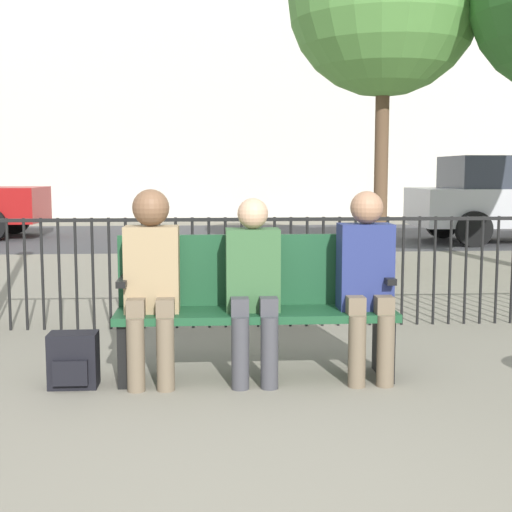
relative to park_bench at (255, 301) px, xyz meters
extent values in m
plane|color=gray|center=(0.00, -1.90, -0.50)|extent=(80.00, 80.00, 0.00)
cube|color=#194728|center=(0.00, -0.08, -0.07)|extent=(1.79, 0.45, 0.05)
cube|color=#194728|center=(0.00, 0.11, 0.19)|extent=(1.79, 0.05, 0.47)
cube|color=black|center=(-0.84, -0.08, -0.30)|extent=(0.06, 0.38, 0.40)
cube|color=black|center=(0.84, -0.08, -0.30)|extent=(0.06, 0.38, 0.40)
cube|color=black|center=(-0.84, -0.08, 0.15)|extent=(0.06, 0.38, 0.04)
cube|color=black|center=(0.84, -0.08, 0.15)|extent=(0.06, 0.38, 0.04)
cylinder|color=brown|center=(-0.75, -0.30, -0.27)|extent=(0.11, 0.11, 0.45)
cylinder|color=brown|center=(-0.57, -0.30, -0.27)|extent=(0.11, 0.11, 0.45)
cube|color=brown|center=(-0.75, -0.20, 0.00)|extent=(0.11, 0.20, 0.12)
cube|color=brown|center=(-0.57, -0.20, 0.00)|extent=(0.11, 0.20, 0.12)
cube|color=#997F59|center=(-0.66, -0.08, 0.23)|extent=(0.34, 0.22, 0.54)
sphere|color=brown|center=(-0.66, -0.10, 0.62)|extent=(0.23, 0.23, 0.23)
cylinder|color=#3D3D42|center=(-0.11, -0.30, -0.27)|extent=(0.11, 0.11, 0.45)
cylinder|color=#3D3D42|center=(0.07, -0.30, -0.27)|extent=(0.11, 0.11, 0.45)
cube|color=#3D3D42|center=(-0.11, -0.20, 0.00)|extent=(0.11, 0.20, 0.12)
cube|color=#3D3D42|center=(0.07, -0.20, 0.00)|extent=(0.11, 0.20, 0.12)
cube|color=#335B33|center=(-0.02, -0.08, 0.22)|extent=(0.34, 0.22, 0.52)
sphere|color=tan|center=(-0.02, -0.10, 0.58)|extent=(0.19, 0.19, 0.19)
cylinder|color=brown|center=(0.61, -0.30, -0.27)|extent=(0.11, 0.11, 0.45)
cylinder|color=brown|center=(0.79, -0.30, -0.27)|extent=(0.11, 0.11, 0.45)
cube|color=brown|center=(0.61, -0.20, 0.00)|extent=(0.11, 0.20, 0.12)
cube|color=brown|center=(0.79, -0.20, 0.00)|extent=(0.11, 0.20, 0.12)
cube|color=navy|center=(0.70, -0.08, 0.23)|extent=(0.34, 0.22, 0.55)
sphere|color=#A37556|center=(0.70, -0.10, 0.61)|extent=(0.21, 0.21, 0.21)
cube|color=black|center=(-1.14, -0.19, -0.32)|extent=(0.30, 0.19, 0.34)
cube|color=black|center=(-1.14, -0.30, -0.38)|extent=(0.21, 0.04, 0.15)
cylinder|color=black|center=(-1.98, 1.46, -0.02)|extent=(0.02, 0.02, 0.95)
cylinder|color=black|center=(-1.84, 1.46, -0.02)|extent=(0.02, 0.02, 0.95)
cylinder|color=black|center=(-1.70, 1.46, -0.02)|extent=(0.02, 0.02, 0.95)
cylinder|color=black|center=(-1.56, 1.46, -0.02)|extent=(0.02, 0.02, 0.95)
cylinder|color=black|center=(-1.42, 1.46, -0.02)|extent=(0.02, 0.02, 0.95)
cylinder|color=black|center=(-1.28, 1.46, -0.02)|extent=(0.02, 0.02, 0.95)
cylinder|color=black|center=(-1.14, 1.46, -0.02)|extent=(0.02, 0.02, 0.95)
cylinder|color=black|center=(-1.00, 1.46, -0.02)|extent=(0.02, 0.02, 0.95)
cylinder|color=black|center=(-0.86, 1.46, -0.02)|extent=(0.02, 0.02, 0.95)
cylinder|color=black|center=(-0.72, 1.46, -0.02)|extent=(0.02, 0.02, 0.95)
cylinder|color=black|center=(-0.58, 1.46, -0.02)|extent=(0.02, 0.02, 0.95)
cylinder|color=black|center=(-0.44, 1.46, -0.02)|extent=(0.02, 0.02, 0.95)
cylinder|color=black|center=(-0.30, 1.46, -0.02)|extent=(0.02, 0.02, 0.95)
cylinder|color=black|center=(-0.16, 1.46, -0.02)|extent=(0.02, 0.02, 0.95)
cylinder|color=black|center=(-0.02, 1.46, -0.02)|extent=(0.02, 0.02, 0.95)
cylinder|color=black|center=(0.12, 1.46, -0.02)|extent=(0.02, 0.02, 0.95)
cylinder|color=black|center=(0.26, 1.46, -0.02)|extent=(0.02, 0.02, 0.95)
cylinder|color=black|center=(0.40, 1.46, -0.02)|extent=(0.02, 0.02, 0.95)
cylinder|color=black|center=(0.54, 1.46, -0.02)|extent=(0.02, 0.02, 0.95)
cylinder|color=black|center=(0.68, 1.46, -0.02)|extent=(0.02, 0.02, 0.95)
cylinder|color=black|center=(0.82, 1.46, -0.02)|extent=(0.02, 0.02, 0.95)
cylinder|color=black|center=(0.96, 1.46, -0.02)|extent=(0.02, 0.02, 0.95)
cylinder|color=black|center=(1.10, 1.46, -0.02)|extent=(0.02, 0.02, 0.95)
cylinder|color=black|center=(1.24, 1.46, -0.02)|extent=(0.02, 0.02, 0.95)
cylinder|color=black|center=(1.38, 1.46, -0.02)|extent=(0.02, 0.02, 0.95)
cylinder|color=black|center=(1.52, 1.46, -0.02)|extent=(0.02, 0.02, 0.95)
cylinder|color=black|center=(1.66, 1.46, -0.02)|extent=(0.02, 0.02, 0.95)
cylinder|color=black|center=(1.80, 1.46, -0.02)|extent=(0.02, 0.02, 0.95)
cylinder|color=black|center=(1.94, 1.46, -0.02)|extent=(0.02, 0.02, 0.95)
cylinder|color=black|center=(2.08, 1.46, -0.02)|extent=(0.02, 0.02, 0.95)
cylinder|color=black|center=(2.22, 1.46, -0.02)|extent=(0.02, 0.02, 0.95)
cylinder|color=black|center=(2.36, 1.46, -0.02)|extent=(0.02, 0.02, 0.95)
cube|color=black|center=(0.00, 1.46, 0.43)|extent=(9.00, 0.03, 0.03)
cylinder|color=brown|center=(2.14, 5.43, 0.99)|extent=(0.19, 0.19, 2.97)
cube|color=#3D3D3F|center=(0.00, 10.10, -0.49)|extent=(24.00, 6.00, 0.01)
cube|color=#2D333D|center=(5.36, 8.58, 0.82)|extent=(2.31, 1.56, 0.60)
cylinder|color=black|center=(4.38, 7.71, -0.18)|extent=(0.64, 0.20, 0.64)
cylinder|color=black|center=(4.38, 9.45, -0.18)|extent=(0.64, 0.20, 0.64)
cylinder|color=black|center=(-4.48, 11.03, -0.18)|extent=(0.64, 0.20, 0.64)
camera|label=1|loc=(-0.30, -4.57, 0.84)|focal=50.00mm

